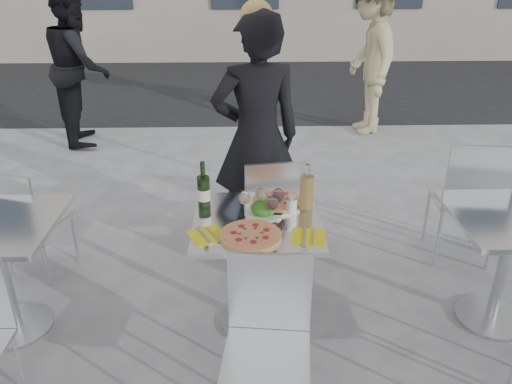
{
  "coord_description": "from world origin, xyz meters",
  "views": [
    {
      "loc": [
        -0.07,
        -2.49,
        2.11
      ],
      "look_at": [
        0.0,
        0.15,
        0.85
      ],
      "focal_mm": 35.0,
      "sensor_mm": 36.0,
      "label": 1
    }
  ],
  "objects_px": {
    "sugar_shaker": "(291,205)",
    "napkin_right": "(308,237)",
    "main_table": "(257,251)",
    "wineglass_white_b": "(261,195)",
    "side_chair_lfar": "(26,215)",
    "pedestrian_b": "(370,56)",
    "pedestrian_a": "(79,66)",
    "wineglass_red_a": "(272,204)",
    "chair_far": "(273,207)",
    "side_chair_rfar": "(470,193)",
    "pizza_near": "(251,235)",
    "pizza_far": "(277,201)",
    "wineglass_red_b": "(278,196)",
    "side_table_right": "(509,247)",
    "napkin_left": "(207,235)",
    "wineglass_white_a": "(245,198)",
    "woman_diner": "(256,138)",
    "carafe": "(307,192)",
    "wine_bottle": "(204,191)",
    "chair_near": "(268,331)",
    "salad_plate": "(264,209)"
  },
  "relations": [
    {
      "from": "chair_far",
      "to": "woman_diner",
      "type": "bearing_deg",
      "value": -83.29
    },
    {
      "from": "chair_near",
      "to": "wineglass_white_a",
      "type": "height_order",
      "value": "wineglass_white_a"
    },
    {
      "from": "pizza_near",
      "to": "pizza_far",
      "type": "relative_size",
      "value": 0.97
    },
    {
      "from": "main_table",
      "to": "napkin_left",
      "type": "distance_m",
      "value": 0.39
    },
    {
      "from": "main_table",
      "to": "sugar_shaker",
      "type": "height_order",
      "value": "sugar_shaker"
    },
    {
      "from": "side_chair_rfar",
      "to": "napkin_left",
      "type": "height_order",
      "value": "side_chair_rfar"
    },
    {
      "from": "side_table_right",
      "to": "woman_diner",
      "type": "xyz_separation_m",
      "value": [
        -1.48,
        0.95,
        0.36
      ]
    },
    {
      "from": "chair_near",
      "to": "side_chair_rfar",
      "type": "relative_size",
      "value": 0.9
    },
    {
      "from": "wineglass_white_b",
      "to": "wine_bottle",
      "type": "bearing_deg",
      "value": 170.07
    },
    {
      "from": "pizza_far",
      "to": "wineglass_white_b",
      "type": "height_order",
      "value": "wineglass_white_b"
    },
    {
      "from": "pedestrian_b",
      "to": "wineglass_red_a",
      "type": "distance_m",
      "value": 4.08
    },
    {
      "from": "pizza_far",
      "to": "chair_far",
      "type": "bearing_deg",
      "value": 90.83
    },
    {
      "from": "salad_plate",
      "to": "side_chair_lfar",
      "type": "bearing_deg",
      "value": 161.94
    },
    {
      "from": "chair_far",
      "to": "side_chair_rfar",
      "type": "relative_size",
      "value": 0.93
    },
    {
      "from": "pedestrian_b",
      "to": "wineglass_red_a",
      "type": "height_order",
      "value": "pedestrian_b"
    },
    {
      "from": "chair_far",
      "to": "carafe",
      "type": "distance_m",
      "value": 0.59
    },
    {
      "from": "chair_near",
      "to": "pizza_near",
      "type": "xyz_separation_m",
      "value": [
        -0.07,
        0.47,
        0.24
      ]
    },
    {
      "from": "side_chair_rfar",
      "to": "wineglass_white_a",
      "type": "height_order",
      "value": "side_chair_rfar"
    },
    {
      "from": "carafe",
      "to": "sugar_shaker",
      "type": "height_order",
      "value": "carafe"
    },
    {
      "from": "side_table_right",
      "to": "pedestrian_a",
      "type": "height_order",
      "value": "pedestrian_a"
    },
    {
      "from": "woman_diner",
      "to": "napkin_left",
      "type": "height_order",
      "value": "woman_diner"
    },
    {
      "from": "woman_diner",
      "to": "wineglass_white_a",
      "type": "relative_size",
      "value": 11.46
    },
    {
      "from": "chair_near",
      "to": "pedestrian_b",
      "type": "xyz_separation_m",
      "value": [
        1.48,
        4.46,
        0.45
      ]
    },
    {
      "from": "wine_bottle",
      "to": "napkin_left",
      "type": "relative_size",
      "value": 1.22
    },
    {
      "from": "sugar_shaker",
      "to": "napkin_right",
      "type": "height_order",
      "value": "sugar_shaker"
    },
    {
      "from": "side_chair_lfar",
      "to": "pedestrian_b",
      "type": "distance_m",
      "value": 4.49
    },
    {
      "from": "main_table",
      "to": "wineglass_white_b",
      "type": "xyz_separation_m",
      "value": [
        0.03,
        0.09,
        0.32
      ]
    },
    {
      "from": "main_table",
      "to": "wineglass_white_a",
      "type": "xyz_separation_m",
      "value": [
        -0.07,
        0.05,
        0.32
      ]
    },
    {
      "from": "side_chair_lfar",
      "to": "pedestrian_b",
      "type": "height_order",
      "value": "pedestrian_b"
    },
    {
      "from": "side_chair_rfar",
      "to": "wineglass_red_a",
      "type": "height_order",
      "value": "side_chair_rfar"
    },
    {
      "from": "side_chair_lfar",
      "to": "chair_far",
      "type": "bearing_deg",
      "value": -162.03
    },
    {
      "from": "carafe",
      "to": "pizza_far",
      "type": "bearing_deg",
      "value": 148.85
    },
    {
      "from": "chair_near",
      "to": "wineglass_red_a",
      "type": "relative_size",
      "value": 5.56
    },
    {
      "from": "woman_diner",
      "to": "salad_plate",
      "type": "bearing_deg",
      "value": 79.25
    },
    {
      "from": "wine_bottle",
      "to": "sugar_shaker",
      "type": "distance_m",
      "value": 0.52
    },
    {
      "from": "sugar_shaker",
      "to": "wineglass_white_b",
      "type": "distance_m",
      "value": 0.18
    },
    {
      "from": "wineglass_red_b",
      "to": "napkin_left",
      "type": "xyz_separation_m",
      "value": [
        -0.4,
        -0.25,
        -0.11
      ]
    },
    {
      "from": "pedestrian_b",
      "to": "carafe",
      "type": "relative_size",
      "value": 6.66
    },
    {
      "from": "main_table",
      "to": "wineglass_white_b",
      "type": "distance_m",
      "value": 0.33
    },
    {
      "from": "pizza_near",
      "to": "wineglass_white_a",
      "type": "distance_m",
      "value": 0.26
    },
    {
      "from": "pizza_near",
      "to": "wineglass_white_a",
      "type": "bearing_deg",
      "value": 96.84
    },
    {
      "from": "wineglass_white_b",
      "to": "pedestrian_b",
      "type": "bearing_deg",
      "value": 68.1
    },
    {
      "from": "sugar_shaker",
      "to": "pizza_far",
      "type": "bearing_deg",
      "value": 120.39
    },
    {
      "from": "side_table_right",
      "to": "pizza_near",
      "type": "relative_size",
      "value": 2.26
    },
    {
      "from": "pedestrian_a",
      "to": "wineglass_red_a",
      "type": "height_order",
      "value": "pedestrian_a"
    },
    {
      "from": "main_table",
      "to": "salad_plate",
      "type": "distance_m",
      "value": 0.26
    },
    {
      "from": "sugar_shaker",
      "to": "wineglass_red_b",
      "type": "bearing_deg",
      "value": 179.16
    },
    {
      "from": "chair_far",
      "to": "napkin_left",
      "type": "distance_m",
      "value": 0.86
    },
    {
      "from": "pizza_near",
      "to": "wineglass_red_b",
      "type": "height_order",
      "value": "wineglass_red_b"
    },
    {
      "from": "side_table_right",
      "to": "pedestrian_b",
      "type": "height_order",
      "value": "pedestrian_b"
    }
  ]
}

